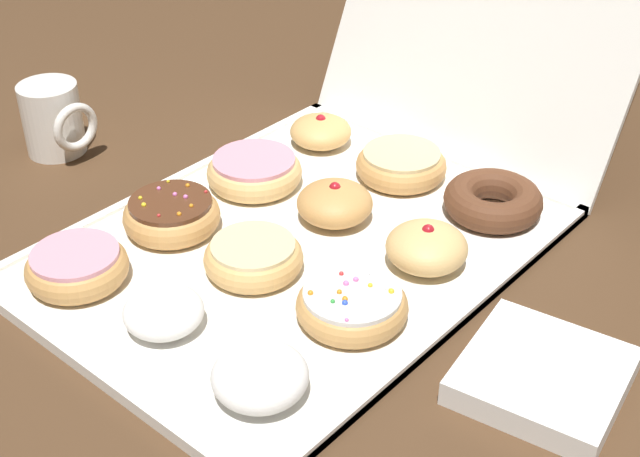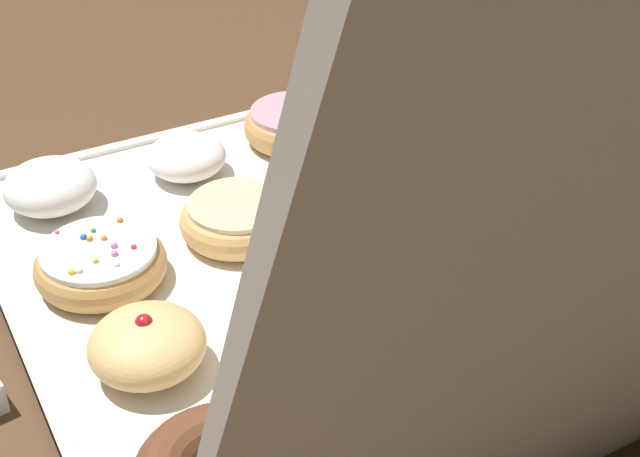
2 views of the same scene
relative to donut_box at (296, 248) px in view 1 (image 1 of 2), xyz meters
The scene contains 16 objects.
ground_plane 0.01m from the donut_box, ahead, with size 3.00×3.00×0.00m, color #4C331E.
donut_box is the anchor object (origin of this frame).
pink_frosted_donut_0 0.25m from the donut_box, 122.28° to the right, with size 0.11×0.11×0.04m.
powdered_filled_donut_1 0.20m from the donut_box, 90.00° to the right, with size 0.08×0.08×0.04m.
powdered_filled_donut_2 0.25m from the donut_box, 55.22° to the right, with size 0.09×0.09×0.05m.
sprinkle_donut_3 0.15m from the donut_box, 151.08° to the right, with size 0.11×0.11×0.04m.
glazed_ring_donut_4 0.07m from the donut_box, 90.84° to the right, with size 0.11×0.11×0.04m.
sprinkle_donut_5 0.15m from the donut_box, 24.73° to the right, with size 0.12×0.12×0.04m.
pink_frosted_donut_6 0.15m from the donut_box, 153.33° to the left, with size 0.12×0.12×0.04m.
jelly_filled_donut_7 0.08m from the donut_box, 87.42° to the left, with size 0.09×0.09×0.05m.
jelly_filled_donut_8 0.15m from the donut_box, 25.48° to the left, with size 0.09×0.09×0.05m.
jelly_filled_donut_9 0.25m from the donut_box, 124.12° to the left, with size 0.08×0.08×0.05m.
glazed_ring_donut_10 0.20m from the donut_box, 89.60° to the left, with size 0.12×0.12×0.04m.
chocolate_cake_ring_donut_11 0.25m from the donut_box, 56.44° to the left, with size 0.12×0.12×0.04m.
coffee_mug 0.41m from the donut_box, behind, with size 0.10×0.08×0.10m.
napkin_stack 0.33m from the donut_box, ahead, with size 0.15×0.15×0.03m, color white.
Camera 1 is at (0.57, -0.62, 0.59)m, focal length 49.72 mm.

